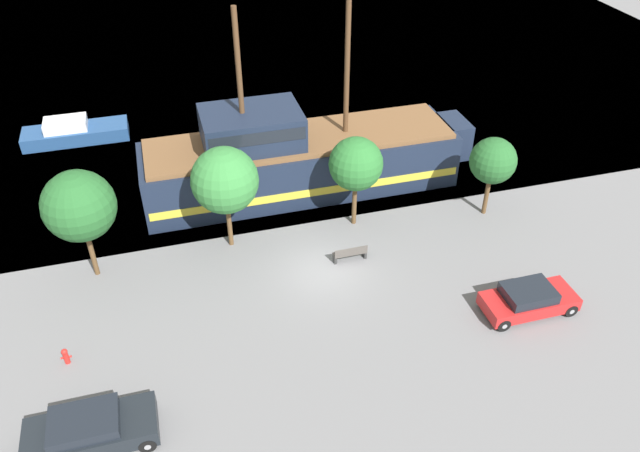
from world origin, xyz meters
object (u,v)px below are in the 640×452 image
Objects in this scene: parked_car_curb_front at (529,299)px; bench_promenade_east at (350,253)px; fire_hydrant at (66,356)px; pirate_ship at (297,158)px; parked_car_curb_mid at (90,430)px; moored_boat_dockside at (74,132)px.

bench_promenade_east is (-6.53, 5.52, -0.23)m from parked_car_curb_front.
parked_car_curb_front is 5.48× the size of fire_hydrant.
parked_car_curb_front reaches higher than fire_hydrant.
parked_car_curb_front is 19.87m from fire_hydrant.
pirate_ship is 4.51× the size of parked_car_curb_front.
parked_car_curb_mid is (-18.66, -1.81, 0.04)m from parked_car_curb_front.
pirate_ship is 7.35m from bench_promenade_east.
parked_car_curb_mid is at bearing -148.87° from bench_promenade_east.
pirate_ship is 14.71m from parked_car_curb_front.
moored_boat_dockside is 24.09m from parked_car_curb_mid.
parked_car_curb_mid is at bearing -174.47° from parked_car_curb_front.
parked_car_curb_mid is at bearing -86.79° from moored_boat_dockside.
moored_boat_dockside is 1.58× the size of parked_car_curb_front.
moored_boat_dockside reaches higher than bench_promenade_east.
pirate_ship reaches higher than moored_boat_dockside.
fire_hydrant is at bearing -166.66° from bench_promenade_east.
parked_car_curb_front is at bearing -6.91° from fire_hydrant.
bench_promenade_east is (12.13, 7.33, -0.27)m from parked_car_curb_mid.
parked_car_curb_front reaches higher than bench_promenade_east.
bench_promenade_east reaches higher than fire_hydrant.
bench_promenade_east is at bearing -83.15° from pirate_ship.
parked_car_curb_front is 8.55m from bench_promenade_east.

